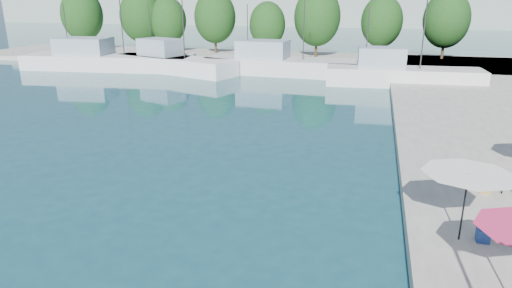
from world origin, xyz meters
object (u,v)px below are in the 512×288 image
(trawler_02, at_px, (173,63))
(trawler_04, at_px, (399,75))
(umbrella_white, at_px, (468,180))
(trawler_03, at_px, (282,65))
(trawler_01, at_px, (105,61))

(trawler_02, xyz_separation_m, trawler_04, (25.98, -2.39, 0.00))
(umbrella_white, bearing_deg, trawler_04, 91.49)
(trawler_03, height_order, umbrella_white, trawler_03)
(trawler_02, bearing_deg, trawler_01, -157.74)
(trawler_01, xyz_separation_m, trawler_04, (34.95, -2.09, 0.00))
(trawler_01, height_order, trawler_02, same)
(trawler_02, height_order, umbrella_white, trawler_02)
(trawler_01, height_order, trawler_03, same)
(trawler_03, bearing_deg, trawler_04, -14.39)
(trawler_03, xyz_separation_m, trawler_04, (12.89, -4.00, 0.00))
(trawler_02, relative_size, trawler_03, 0.86)
(trawler_04, bearing_deg, trawler_02, 170.84)
(trawler_02, relative_size, trawler_04, 1.06)
(trawler_03, distance_m, umbrella_white, 39.26)
(trawler_01, height_order, umbrella_white, trawler_01)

